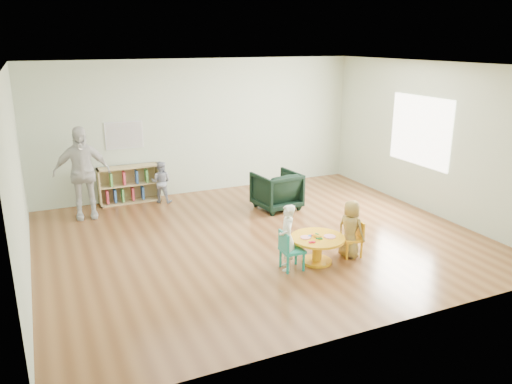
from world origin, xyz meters
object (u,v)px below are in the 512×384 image
(armchair, at_px, (277,190))
(toddler, at_px, (161,182))
(child_left, at_px, (287,237))
(activity_table, at_px, (317,245))
(kid_chair_left, at_px, (289,249))
(adult_caretaker, at_px, (82,173))
(bookshelf, at_px, (128,185))
(kid_chair_right, at_px, (354,237))
(child_right, at_px, (351,229))

(armchair, bearing_deg, toddler, -40.66)
(armchair, xyz_separation_m, child_left, (-1.06, -2.47, 0.12))
(activity_table, height_order, kid_chair_left, kid_chair_left)
(adult_caretaker, bearing_deg, activity_table, -46.28)
(kid_chair_left, distance_m, armchair, 2.71)
(bookshelf, bearing_deg, adult_caretaker, -146.39)
(armchair, bearing_deg, adult_caretaker, -22.80)
(bookshelf, relative_size, adult_caretaker, 0.70)
(kid_chair_right, xyz_separation_m, armchair, (-0.08, 2.47, 0.07))
(activity_table, distance_m, child_left, 0.55)
(kid_chair_right, distance_m, bookshelf, 4.84)
(child_right, distance_m, adult_caretaker, 4.92)
(bookshelf, bearing_deg, toddler, -25.56)
(armchair, relative_size, child_right, 0.90)
(bookshelf, xyz_separation_m, child_left, (1.48, -4.06, 0.12))
(bookshelf, relative_size, armchair, 1.49)
(bookshelf, distance_m, adult_caretaker, 1.19)
(child_left, relative_size, toddler, 1.14)
(kid_chair_left, relative_size, armchair, 0.72)
(kid_chair_left, xyz_separation_m, kid_chair_right, (1.12, 0.03, -0.02))
(bookshelf, height_order, child_right, child_right)
(toddler, bearing_deg, kid_chair_left, 133.26)
(kid_chair_right, height_order, child_left, child_left)
(bookshelf, height_order, toddler, toddler)
(armchair, distance_m, child_right, 2.48)
(bookshelf, bearing_deg, child_right, -57.93)
(activity_table, distance_m, kid_chair_right, 0.63)
(adult_caretaker, bearing_deg, kid_chair_right, -40.74)
(kid_chair_right, bearing_deg, armchair, 9.95)
(bookshelf, bearing_deg, child_left, -69.90)
(child_right, distance_m, toddler, 4.26)
(kid_chair_right, bearing_deg, activity_table, 97.15)
(kid_chair_left, relative_size, child_right, 0.65)
(child_left, distance_m, child_right, 1.07)
(activity_table, bearing_deg, child_right, -2.55)
(armchair, height_order, child_left, child_left)
(kid_chair_right, bearing_deg, kid_chair_left, 99.82)
(child_right, bearing_deg, activity_table, 63.75)
(activity_table, height_order, child_right, child_right)
(kid_chair_left, xyz_separation_m, adult_caretaker, (-2.42, 3.49, 0.54))
(armchair, bearing_deg, kid_chair_left, 60.65)
(activity_table, height_order, adult_caretaker, adult_caretaker)
(activity_table, xyz_separation_m, kid_chair_left, (-0.49, -0.04, 0.03))
(kid_chair_right, distance_m, armchair, 2.47)
(armchair, distance_m, child_left, 2.69)
(kid_chair_right, xyz_separation_m, bookshelf, (-2.63, 4.06, 0.07))
(adult_caretaker, bearing_deg, kid_chair_left, -51.71)
(bookshelf, xyz_separation_m, armchair, (2.55, -1.59, -0.00))
(armchair, relative_size, toddler, 0.95)
(child_left, bearing_deg, toddler, -146.96)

